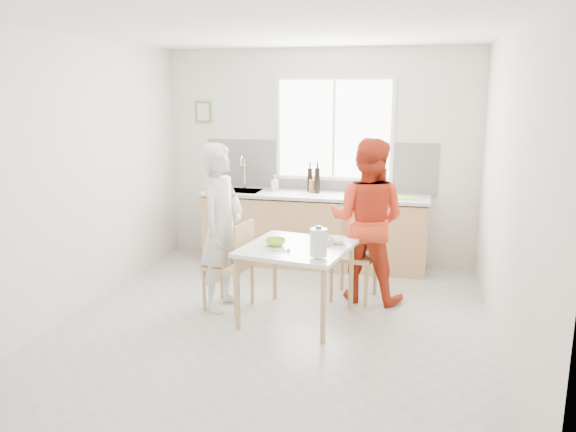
# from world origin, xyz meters

# --- Properties ---
(ground) EXTENTS (4.50, 4.50, 0.00)m
(ground) POSITION_xyz_m (0.00, 0.00, 0.00)
(ground) COLOR #B7B7B2
(ground) RESTS_ON ground
(room_shell) EXTENTS (4.50, 4.50, 4.50)m
(room_shell) POSITION_xyz_m (0.00, 0.00, 1.64)
(room_shell) COLOR silver
(room_shell) RESTS_ON ground
(window) EXTENTS (1.50, 0.06, 1.30)m
(window) POSITION_xyz_m (0.20, 2.23, 1.70)
(window) COLOR white
(window) RESTS_ON room_shell
(backsplash) EXTENTS (3.00, 0.02, 0.65)m
(backsplash) POSITION_xyz_m (0.00, 2.24, 1.23)
(backsplash) COLOR white
(backsplash) RESTS_ON room_shell
(picture_frame) EXTENTS (0.22, 0.03, 0.28)m
(picture_frame) POSITION_xyz_m (-1.55, 2.23, 1.90)
(picture_frame) COLOR #548F41
(picture_frame) RESTS_ON room_shell
(kitchen_counter) EXTENTS (2.84, 0.64, 1.37)m
(kitchen_counter) POSITION_xyz_m (-0.00, 1.95, 0.42)
(kitchen_counter) COLOR tan
(kitchen_counter) RESTS_ON ground
(dining_table) EXTENTS (1.10, 1.10, 0.73)m
(dining_table) POSITION_xyz_m (0.18, 0.18, 0.66)
(dining_table) COLOR white
(dining_table) RESTS_ON ground
(chair_left) EXTENTS (0.48, 0.48, 0.91)m
(chair_left) POSITION_xyz_m (-0.49, 0.29, 0.50)
(chair_left) COLOR tan
(chair_left) RESTS_ON ground
(chair_far) EXTENTS (0.50, 0.50, 0.95)m
(chair_far) POSITION_xyz_m (0.66, 0.93, 0.52)
(chair_far) COLOR tan
(chair_far) RESTS_ON ground
(person_white) EXTENTS (0.50, 0.67, 1.68)m
(person_white) POSITION_xyz_m (-0.62, 0.31, 0.84)
(person_white) COLOR silver
(person_white) RESTS_ON ground
(person_red) EXTENTS (0.93, 0.78, 1.71)m
(person_red) POSITION_xyz_m (0.77, 0.89, 0.86)
(person_red) COLOR red
(person_red) RESTS_ON ground
(bowl_green) EXTENTS (0.23, 0.23, 0.06)m
(bowl_green) POSITION_xyz_m (-0.02, 0.16, 0.76)
(bowl_green) COLOR #8AD831
(bowl_green) RESTS_ON dining_table
(bowl_white) EXTENTS (0.25, 0.25, 0.05)m
(bowl_white) POSITION_xyz_m (0.52, 0.38, 0.76)
(bowl_white) COLOR white
(bowl_white) RESTS_ON dining_table
(milk_jug) EXTENTS (0.21, 0.15, 0.27)m
(milk_jug) POSITION_xyz_m (0.46, -0.15, 0.88)
(milk_jug) COLOR white
(milk_jug) RESTS_ON dining_table
(green_box) EXTENTS (0.12, 0.12, 0.09)m
(green_box) POSITION_xyz_m (0.33, 0.44, 0.78)
(green_box) COLOR #9AD030
(green_box) RESTS_ON dining_table
(spoon) EXTENTS (0.16, 0.04, 0.01)m
(spoon) POSITION_xyz_m (0.07, -0.03, 0.74)
(spoon) COLOR #A5A5AA
(spoon) RESTS_ON dining_table
(cutting_board) EXTENTS (0.39, 0.30, 0.01)m
(cutting_board) POSITION_xyz_m (1.07, 1.88, 0.93)
(cutting_board) COLOR #98D330
(cutting_board) RESTS_ON kitchen_counter
(wine_bottle_a) EXTENTS (0.07, 0.07, 0.32)m
(wine_bottle_a) POSITION_xyz_m (0.04, 2.00, 1.08)
(wine_bottle_a) COLOR black
(wine_bottle_a) RESTS_ON kitchen_counter
(wine_bottle_b) EXTENTS (0.07, 0.07, 0.30)m
(wine_bottle_b) POSITION_xyz_m (-0.08, 2.09, 1.07)
(wine_bottle_b) COLOR black
(wine_bottle_b) RESTS_ON kitchen_counter
(jar_amber) EXTENTS (0.06, 0.06, 0.16)m
(jar_amber) POSITION_xyz_m (-0.04, 2.00, 1.00)
(jar_amber) COLOR olive
(jar_amber) RESTS_ON kitchen_counter
(soap_bottle) EXTENTS (0.12, 0.12, 0.20)m
(soap_bottle) POSITION_xyz_m (-0.53, 2.03, 1.02)
(soap_bottle) COLOR #999999
(soap_bottle) RESTS_ON kitchen_counter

